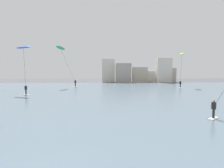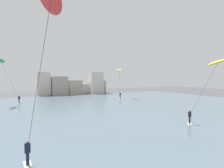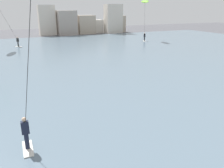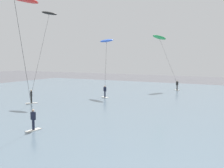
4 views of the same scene
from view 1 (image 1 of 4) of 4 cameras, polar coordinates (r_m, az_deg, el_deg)
The scene contains 5 objects.
water_bay at distance 33.34m, azimuth -2.80°, elevation -3.11°, with size 84.00×52.00×0.10m, color slate.
far_shore_buildings at distance 63.09m, azimuth 7.82°, elevation 3.09°, with size 22.43×5.34×7.21m.
kitesurfer_blue at distance 38.23m, azimuth -23.23°, elevation 8.35°, with size 3.45×4.07×8.14m.
kitesurfer_lime at distance 48.22m, azimuth 18.71°, elevation 7.20°, with size 2.20×4.02×7.85m.
kitesurfer_green at distance 47.77m, azimuth -13.68°, elevation 8.79°, with size 4.78×3.41×9.29m.
Camera 1 is at (0.51, -2.43, 4.58)m, focal length 33.10 mm.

